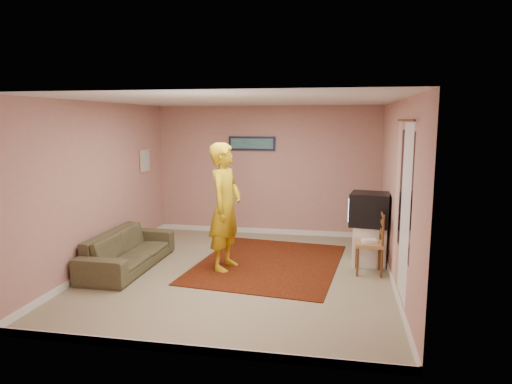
% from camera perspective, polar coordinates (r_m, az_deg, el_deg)
% --- Properties ---
extents(ground, '(5.00, 5.00, 0.00)m').
position_cam_1_polar(ground, '(7.11, -1.95, -10.06)').
color(ground, gray).
rests_on(ground, ground).
extents(wall_back, '(4.50, 0.02, 2.60)m').
position_cam_1_polar(wall_back, '(9.23, 1.36, 2.66)').
color(wall_back, tan).
rests_on(wall_back, ground).
extents(wall_front, '(4.50, 0.02, 2.60)m').
position_cam_1_polar(wall_front, '(4.43, -9.05, -4.48)').
color(wall_front, tan).
rests_on(wall_front, ground).
extents(wall_left, '(0.02, 5.00, 2.60)m').
position_cam_1_polar(wall_left, '(7.60, -18.80, 0.80)').
color(wall_left, tan).
rests_on(wall_left, ground).
extents(wall_right, '(0.02, 5.00, 2.60)m').
position_cam_1_polar(wall_right, '(6.68, 17.18, -0.20)').
color(wall_right, tan).
rests_on(wall_right, ground).
extents(ceiling, '(4.50, 5.00, 0.02)m').
position_cam_1_polar(ceiling, '(6.72, -2.07, 11.37)').
color(ceiling, silver).
rests_on(ceiling, wall_back).
extents(baseboard_back, '(4.50, 0.02, 0.10)m').
position_cam_1_polar(baseboard_back, '(9.44, 1.32, -4.90)').
color(baseboard_back, white).
rests_on(baseboard_back, ground).
extents(baseboard_front, '(4.50, 0.02, 0.10)m').
position_cam_1_polar(baseboard_front, '(4.89, -8.62, -18.86)').
color(baseboard_front, white).
rests_on(baseboard_front, ground).
extents(baseboard_left, '(0.02, 5.00, 0.10)m').
position_cam_1_polar(baseboard_left, '(7.87, -18.27, -8.25)').
color(baseboard_left, white).
rests_on(baseboard_left, ground).
extents(baseboard_right, '(0.02, 5.00, 0.10)m').
position_cam_1_polar(baseboard_right, '(6.99, 16.61, -10.37)').
color(baseboard_right, white).
rests_on(baseboard_right, ground).
extents(window, '(0.01, 1.10, 1.50)m').
position_cam_1_polar(window, '(5.78, 18.19, -0.15)').
color(window, black).
rests_on(window, wall_right).
extents(curtain_sheer, '(0.01, 0.75, 2.10)m').
position_cam_1_polar(curtain_sheer, '(5.66, 18.14, -2.38)').
color(curtain_sheer, white).
rests_on(curtain_sheer, wall_right).
extents(curtain_floral, '(0.01, 0.35, 2.10)m').
position_cam_1_polar(curtain_floral, '(6.35, 17.20, -1.14)').
color(curtain_floral, beige).
rests_on(curtain_floral, wall_right).
extents(curtain_rod, '(0.02, 1.40, 0.02)m').
position_cam_1_polar(curtain_rod, '(5.71, 18.18, 8.52)').
color(curtain_rod, brown).
rests_on(curtain_rod, wall_right).
extents(picture_back, '(0.95, 0.04, 0.28)m').
position_cam_1_polar(picture_back, '(9.21, -0.52, 6.08)').
color(picture_back, '#131935').
rests_on(picture_back, wall_back).
extents(picture_left, '(0.04, 0.38, 0.42)m').
position_cam_1_polar(picture_left, '(8.98, -13.72, 3.83)').
color(picture_left, beige).
rests_on(picture_left, wall_left).
extents(area_rug, '(2.48, 2.97, 0.01)m').
position_cam_1_polar(area_rug, '(7.53, 1.58, -8.89)').
color(area_rug, black).
rests_on(area_rug, ground).
extents(tv_cabinet, '(0.51, 0.46, 0.65)m').
position_cam_1_polar(tv_cabinet, '(7.65, 13.91, -6.42)').
color(tv_cabinet, white).
rests_on(tv_cabinet, ground).
extents(crt_tv, '(0.69, 0.63, 0.53)m').
position_cam_1_polar(crt_tv, '(7.51, 14.03, -2.09)').
color(crt_tv, black).
rests_on(crt_tv, tv_cabinet).
extents(chair_a, '(0.45, 0.43, 0.47)m').
position_cam_1_polar(chair_a, '(8.95, 13.46, -2.80)').
color(chair_a, '#AD7C54').
rests_on(chair_a, ground).
extents(dvd_player, '(0.41, 0.31, 0.07)m').
position_cam_1_polar(dvd_player, '(8.97, 13.45, -3.13)').
color(dvd_player, '#AEAEB3').
rests_on(dvd_player, chair_a).
extents(blue_throw, '(0.36, 0.05, 0.38)m').
position_cam_1_polar(blue_throw, '(8.92, 13.50, -1.74)').
color(blue_throw, '#81A3D3').
rests_on(blue_throw, chair_a).
extents(chair_b, '(0.42, 0.44, 0.52)m').
position_cam_1_polar(chair_b, '(7.14, 14.01, -5.35)').
color(chair_b, '#AD7C54').
rests_on(chair_b, ground).
extents(game_console, '(0.25, 0.20, 0.04)m').
position_cam_1_polar(game_console, '(7.16, 13.99, -5.92)').
color(game_console, white).
rests_on(game_console, chair_b).
extents(sofa, '(0.80, 1.99, 0.58)m').
position_cam_1_polar(sofa, '(7.54, -15.68, -6.98)').
color(sofa, brown).
rests_on(sofa, ground).
extents(person, '(0.59, 0.79, 1.98)m').
position_cam_1_polar(person, '(7.07, -3.86, -1.86)').
color(person, gold).
rests_on(person, ground).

